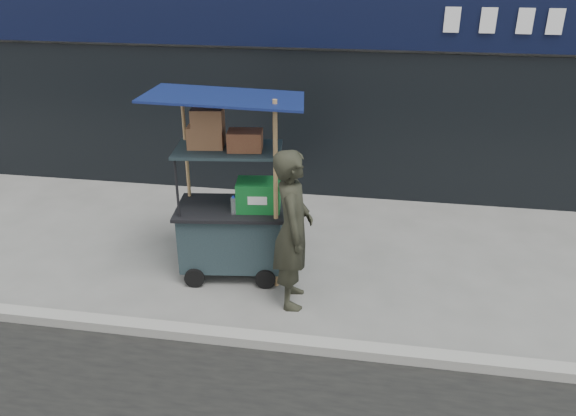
# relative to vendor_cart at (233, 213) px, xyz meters

# --- Properties ---
(ground) EXTENTS (80.00, 80.00, 0.00)m
(ground) POSITION_rel_vendor_cart_xyz_m (0.45, -1.21, -0.84)
(ground) COLOR slate
(ground) RESTS_ON ground
(curb) EXTENTS (80.00, 0.18, 0.12)m
(curb) POSITION_rel_vendor_cart_xyz_m (0.45, -1.41, -0.78)
(curb) COLOR gray
(curb) RESTS_ON ground
(vendor_cart) EXTENTS (1.93, 1.47, 2.40)m
(vendor_cart) POSITION_rel_vendor_cart_xyz_m (0.00, 0.00, 0.00)
(vendor_cart) COLOR #1B292F
(vendor_cart) RESTS_ON ground
(vendor_man) EXTENTS (0.55, 0.75, 1.89)m
(vendor_man) POSITION_rel_vendor_cart_xyz_m (0.84, -0.53, 0.11)
(vendor_man) COLOR #28291E
(vendor_man) RESTS_ON ground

